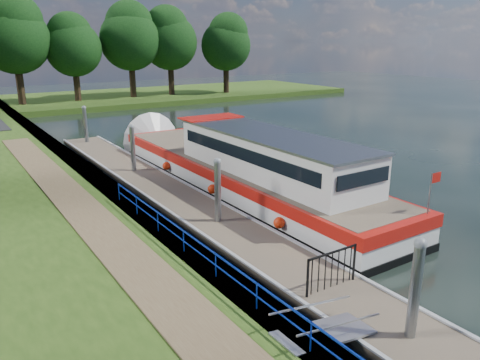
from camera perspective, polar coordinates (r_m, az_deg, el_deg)
ground at (r=12.99m, az=17.96°, el=-17.98°), size 160.00×160.00×0.00m
bank_edge at (r=23.26m, az=-16.41°, el=-1.15°), size 1.10×90.00×0.78m
far_bank at (r=62.32m, az=-13.91°, el=9.74°), size 60.00×18.00×0.60m
footpath at (r=16.31m, az=-15.28°, el=-7.14°), size 1.60×40.00×0.05m
blue_fence at (r=12.58m, az=-0.63°, el=-11.32°), size 0.04×18.04×0.72m
pontoon at (r=22.37m, az=-8.59°, el=-1.89°), size 2.50×30.00×0.56m
mooring_piles at (r=22.05m, az=-8.71°, el=0.81°), size 0.30×27.30×3.55m
gangway at (r=11.74m, az=10.26°, el=-17.76°), size 2.58×1.00×0.92m
gate_panel at (r=13.65m, az=11.16°, el=-10.06°), size 1.85×0.05×1.15m
barge at (r=23.69m, az=-0.70°, el=1.62°), size 4.36×21.15×4.78m
horizon_trees at (r=55.51m, az=-27.05°, el=15.62°), size 54.38×10.03×12.87m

